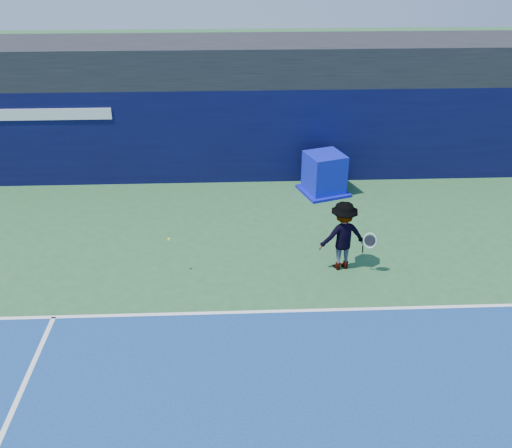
# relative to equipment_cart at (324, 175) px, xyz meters

# --- Properties ---
(ground) EXTENTS (80.00, 80.00, 0.00)m
(ground) POSITION_rel_equipment_cart_xyz_m (-1.71, -9.11, -0.58)
(ground) COLOR #2A5D30
(ground) RESTS_ON ground
(baseline) EXTENTS (24.00, 0.10, 0.01)m
(baseline) POSITION_rel_equipment_cart_xyz_m (-1.71, -6.11, -0.57)
(baseline) COLOR white
(baseline) RESTS_ON ground
(stadium_band) EXTENTS (36.00, 3.00, 1.20)m
(stadium_band) POSITION_rel_equipment_cart_xyz_m (-1.71, 2.39, 3.02)
(stadium_band) COLOR black
(stadium_band) RESTS_ON back_wall_assembly
(back_wall_assembly) EXTENTS (36.00, 1.03, 3.00)m
(back_wall_assembly) POSITION_rel_equipment_cart_xyz_m (-1.72, 1.39, 0.92)
(back_wall_assembly) COLOR black
(back_wall_assembly) RESTS_ON ground
(equipment_cart) EXTENTS (1.68, 1.68, 1.27)m
(equipment_cart) POSITION_rel_equipment_cart_xyz_m (0.00, 0.00, 0.00)
(equipment_cart) COLOR #0D14BC
(equipment_cart) RESTS_ON ground
(tennis_player) EXTENTS (1.37, 0.88, 1.75)m
(tennis_player) POSITION_rel_equipment_cart_xyz_m (-0.22, -4.37, 0.30)
(tennis_player) COLOR silver
(tennis_player) RESTS_ON ground
(tennis_ball) EXTENTS (0.07, 0.07, 0.07)m
(tennis_ball) POSITION_rel_equipment_cart_xyz_m (-4.34, -4.46, 0.35)
(tennis_ball) COLOR #D8ED1A
(tennis_ball) RESTS_ON ground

